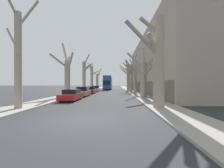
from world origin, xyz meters
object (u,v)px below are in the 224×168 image
object	(u,v)px
street_tree_right_4	(128,76)
parked_car_1	(83,92)
street_tree_right_1	(144,75)
parked_car_3	(95,89)
street_tree_right_0	(157,60)
parked_car_0	(71,95)
street_tree_left_3	(92,77)
double_decker_bus	(108,82)
street_tree_left_0	(18,53)
street_tree_right_3	(131,75)
street_tree_right_2	(135,76)
street_tree_left_4	(97,80)
parked_car_2	(90,90)
street_tree_left_2	(84,75)
street_tree_left_1	(67,74)

from	to	relation	value
street_tree_right_4	parked_car_1	bearing A→B (deg)	-112.84
street_tree_right_1	parked_car_3	world-z (taller)	street_tree_right_1
street_tree_right_0	parked_car_1	size ratio (longest dim) A/B	1.56
parked_car_0	parked_car_3	size ratio (longest dim) A/B	0.99
street_tree_left_3	double_decker_bus	distance (m)	7.76
street_tree_left_0	street_tree_left_3	world-z (taller)	street_tree_left_0
street_tree_left_3	street_tree_right_3	size ratio (longest dim) A/B	0.91
street_tree_left_3	parked_car_0	distance (m)	26.69
double_decker_bus	parked_car_1	bearing A→B (deg)	-94.82
parked_car_3	parked_car_1	bearing A→B (deg)	-90.00
street_tree_right_2	parked_car_1	size ratio (longest dim) A/B	1.46
street_tree_right_4	street_tree_left_0	bearing A→B (deg)	-108.24
street_tree_right_2	street_tree_left_0	bearing A→B (deg)	-123.74
street_tree_right_3	street_tree_right_4	bearing A→B (deg)	91.17
street_tree_left_0	street_tree_right_2	distance (m)	19.25
street_tree_left_4	parked_car_3	xyz separation A→B (m)	(1.99, -19.03, -2.54)
double_decker_bus	parked_car_1	world-z (taller)	double_decker_bus
street_tree_left_0	street_tree_left_4	size ratio (longest dim) A/B	1.29
street_tree_left_3	parked_car_2	world-z (taller)	street_tree_left_3
street_tree_left_0	street_tree_left_3	size ratio (longest dim) A/B	1.19
street_tree_left_3	parked_car_0	xyz separation A→B (m)	(2.10, -26.41, -3.21)
street_tree_right_0	street_tree_right_2	world-z (taller)	street_tree_right_0
street_tree_left_2	street_tree_right_0	distance (m)	23.80
street_tree_right_4	parked_car_0	world-z (taller)	street_tree_right_4
street_tree_left_3	parked_car_1	size ratio (longest dim) A/B	1.78
parked_car_0	parked_car_2	size ratio (longest dim) A/B	0.95
street_tree_right_1	street_tree_right_4	distance (m)	23.03
street_tree_right_3	parked_car_1	distance (m)	15.55
street_tree_left_1	street_tree_left_2	world-z (taller)	street_tree_left_2
street_tree_left_0	street_tree_left_1	distance (m)	10.48
street_tree_right_1	street_tree_right_4	size ratio (longest dim) A/B	0.83
street_tree_left_1	double_decker_bus	bearing A→B (deg)	81.59
parked_car_1	parked_car_3	bearing A→B (deg)	90.00
street_tree_left_3	street_tree_right_0	distance (m)	33.40
double_decker_bus	parked_car_0	xyz separation A→B (m)	(-2.26, -32.69, -1.87)
double_decker_bus	street_tree_left_2	bearing A→B (deg)	-104.43
street_tree_left_0	street_tree_right_0	world-z (taller)	street_tree_left_0
street_tree_left_2	street_tree_left_4	xyz separation A→B (m)	(0.02, 21.75, -0.64)
street_tree_right_1	parked_car_3	xyz separation A→B (m)	(-8.80, 15.99, -2.38)
street_tree_right_0	street_tree_right_4	distance (m)	31.13
street_tree_left_3	parked_car_3	size ratio (longest dim) A/B	1.91
street_tree_right_4	parked_car_3	distance (m)	11.51
street_tree_right_1	parked_car_1	world-z (taller)	street_tree_right_1
street_tree_right_1	parked_car_1	size ratio (longest dim) A/B	1.57
street_tree_left_3	street_tree_left_0	bearing A→B (deg)	-90.05
street_tree_left_1	double_decker_bus	distance (m)	28.75
street_tree_right_0	parked_car_2	bearing A→B (deg)	115.66
street_tree_left_4	parked_car_0	xyz separation A→B (m)	(1.99, -37.86, -2.58)
street_tree_right_2	street_tree_right_4	xyz separation A→B (m)	(-0.12, 16.04, 0.94)
street_tree_right_2	parked_car_3	xyz separation A→B (m)	(-8.55, 9.04, -2.57)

